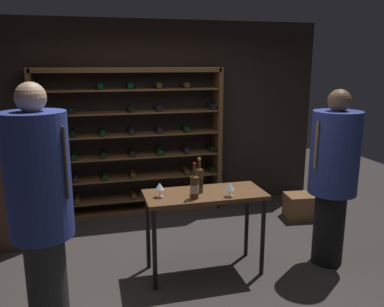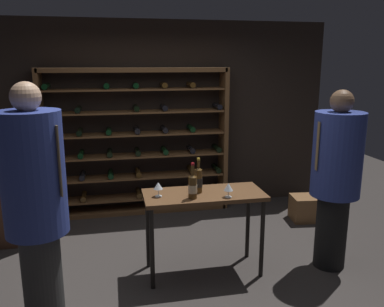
{
  "view_description": "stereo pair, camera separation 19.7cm",
  "coord_description": "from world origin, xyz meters",
  "px_view_note": "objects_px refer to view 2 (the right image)",
  "views": [
    {
      "loc": [
        -0.89,
        -3.55,
        2.1
      ],
      "look_at": [
        0.08,
        0.2,
        1.21
      ],
      "focal_mm": 37.05,
      "sensor_mm": 36.0,
      "label": 1
    },
    {
      "loc": [
        -0.7,
        -3.59,
        2.1
      ],
      "look_at": [
        0.08,
        0.2,
        1.21
      ],
      "focal_mm": 37.05,
      "sensor_mm": 36.0,
      "label": 2
    }
  ],
  "objects_px": {
    "person_guest_blue_shirt": "(36,202)",
    "wine_glass_stemmed_center": "(158,186)",
    "wine_bottle_gold_foil": "(193,186)",
    "wine_rack": "(137,143)",
    "person_guest_khaki": "(336,174)",
    "wine_bottle_amber_reserve": "(198,180)",
    "wine_glass_stemmed_left": "(228,187)",
    "wine_crate": "(309,208)",
    "display_cabinet": "(13,183)",
    "tasting_table": "(204,203)"
  },
  "relations": [
    {
      "from": "person_guest_blue_shirt",
      "to": "wine_glass_stemmed_center",
      "type": "distance_m",
      "value": 1.19
    },
    {
      "from": "tasting_table",
      "to": "wine_bottle_amber_reserve",
      "type": "height_order",
      "value": "wine_bottle_amber_reserve"
    },
    {
      "from": "tasting_table",
      "to": "display_cabinet",
      "type": "xyz_separation_m",
      "value": [
        -2.01,
        1.11,
        -0.01
      ]
    },
    {
      "from": "wine_bottle_gold_foil",
      "to": "wine_bottle_amber_reserve",
      "type": "distance_m",
      "value": 0.18
    },
    {
      "from": "wine_rack",
      "to": "person_guest_khaki",
      "type": "bearing_deg",
      "value": -46.85
    },
    {
      "from": "wine_bottle_amber_reserve",
      "to": "wine_glass_stemmed_left",
      "type": "relative_size",
      "value": 2.5
    },
    {
      "from": "wine_rack",
      "to": "wine_bottle_amber_reserve",
      "type": "bearing_deg",
      "value": -75.13
    },
    {
      "from": "person_guest_khaki",
      "to": "person_guest_blue_shirt",
      "type": "bearing_deg",
      "value": 109.32
    },
    {
      "from": "wine_crate",
      "to": "wine_glass_stemmed_center",
      "type": "relative_size",
      "value": 3.42
    },
    {
      "from": "display_cabinet",
      "to": "wine_glass_stemmed_center",
      "type": "distance_m",
      "value": 1.93
    },
    {
      "from": "display_cabinet",
      "to": "wine_glass_stemmed_left",
      "type": "distance_m",
      "value": 2.56
    },
    {
      "from": "wine_rack",
      "to": "tasting_table",
      "type": "relative_size",
      "value": 2.15
    },
    {
      "from": "display_cabinet",
      "to": "wine_bottle_amber_reserve",
      "type": "height_order",
      "value": "display_cabinet"
    },
    {
      "from": "wine_crate",
      "to": "display_cabinet",
      "type": "xyz_separation_m",
      "value": [
        -3.74,
        0.06,
        0.57
      ]
    },
    {
      "from": "wine_rack",
      "to": "tasting_table",
      "type": "distance_m",
      "value": 1.93
    },
    {
      "from": "person_guest_khaki",
      "to": "wine_glass_stemmed_left",
      "type": "distance_m",
      "value": 1.13
    },
    {
      "from": "wine_bottle_amber_reserve",
      "to": "wine_glass_stemmed_left",
      "type": "xyz_separation_m",
      "value": [
        0.25,
        -0.19,
        -0.03
      ]
    },
    {
      "from": "wine_crate",
      "to": "display_cabinet",
      "type": "relative_size",
      "value": 0.33
    },
    {
      "from": "person_guest_blue_shirt",
      "to": "wine_glass_stemmed_center",
      "type": "xyz_separation_m",
      "value": [
        0.99,
        0.64,
        -0.14
      ]
    },
    {
      "from": "wine_crate",
      "to": "wine_rack",
      "type": "bearing_deg",
      "value": 160.7
    },
    {
      "from": "wine_rack",
      "to": "person_guest_khaki",
      "type": "xyz_separation_m",
      "value": [
        1.86,
        -1.98,
        0.01
      ]
    },
    {
      "from": "wine_rack",
      "to": "tasting_table",
      "type": "height_order",
      "value": "wine_rack"
    },
    {
      "from": "person_guest_blue_shirt",
      "to": "wine_crate",
      "type": "height_order",
      "value": "person_guest_blue_shirt"
    },
    {
      "from": "person_guest_blue_shirt",
      "to": "tasting_table",
      "type": "bearing_deg",
      "value": 82.98
    },
    {
      "from": "person_guest_khaki",
      "to": "wine_bottle_gold_foil",
      "type": "bearing_deg",
      "value": 98.43
    },
    {
      "from": "person_guest_khaki",
      "to": "display_cabinet",
      "type": "xyz_separation_m",
      "value": [
        -3.34,
        1.26,
        -0.28
      ]
    },
    {
      "from": "wine_rack",
      "to": "wine_glass_stemmed_center",
      "type": "xyz_separation_m",
      "value": [
        0.08,
        -1.85,
        -0.05
      ]
    },
    {
      "from": "wine_glass_stemmed_left",
      "to": "wine_glass_stemmed_center",
      "type": "distance_m",
      "value": 0.67
    },
    {
      "from": "tasting_table",
      "to": "wine_bottle_gold_foil",
      "type": "relative_size",
      "value": 3.44
    },
    {
      "from": "wine_rack",
      "to": "person_guest_blue_shirt",
      "type": "relative_size",
      "value": 1.29
    },
    {
      "from": "person_guest_blue_shirt",
      "to": "display_cabinet",
      "type": "height_order",
      "value": "person_guest_blue_shirt"
    },
    {
      "from": "wine_crate",
      "to": "wine_bottle_amber_reserve",
      "type": "height_order",
      "value": "wine_bottle_amber_reserve"
    },
    {
      "from": "wine_bottle_gold_foil",
      "to": "wine_glass_stemmed_left",
      "type": "distance_m",
      "value": 0.34
    },
    {
      "from": "tasting_table",
      "to": "display_cabinet",
      "type": "relative_size",
      "value": 0.81
    },
    {
      "from": "person_guest_blue_shirt",
      "to": "wine_bottle_gold_foil",
      "type": "xyz_separation_m",
      "value": [
        1.3,
        0.52,
        -0.12
      ]
    },
    {
      "from": "wine_crate",
      "to": "wine_glass_stemmed_left",
      "type": "height_order",
      "value": "wine_glass_stemmed_left"
    },
    {
      "from": "wine_rack",
      "to": "wine_bottle_amber_reserve",
      "type": "distance_m",
      "value": 1.88
    },
    {
      "from": "wine_rack",
      "to": "wine_bottle_gold_foil",
      "type": "bearing_deg",
      "value": -78.73
    },
    {
      "from": "wine_bottle_gold_foil",
      "to": "wine_glass_stemmed_center",
      "type": "bearing_deg",
      "value": 158.6
    },
    {
      "from": "person_guest_blue_shirt",
      "to": "wine_glass_stemmed_center",
      "type": "relative_size",
      "value": 14.06
    },
    {
      "from": "person_guest_khaki",
      "to": "wine_crate",
      "type": "bearing_deg",
      "value": -9.43
    },
    {
      "from": "wine_bottle_amber_reserve",
      "to": "wine_glass_stemmed_left",
      "type": "distance_m",
      "value": 0.32
    },
    {
      "from": "wine_bottle_amber_reserve",
      "to": "wine_glass_stemmed_left",
      "type": "height_order",
      "value": "wine_bottle_amber_reserve"
    },
    {
      "from": "wine_glass_stemmed_left",
      "to": "wine_glass_stemmed_center",
      "type": "xyz_separation_m",
      "value": [
        -0.65,
        0.16,
        0.0
      ]
    },
    {
      "from": "person_guest_blue_shirt",
      "to": "wine_bottle_gold_foil",
      "type": "distance_m",
      "value": 1.4
    },
    {
      "from": "person_guest_blue_shirt",
      "to": "wine_bottle_amber_reserve",
      "type": "bearing_deg",
      "value": 84.54
    },
    {
      "from": "wine_bottle_amber_reserve",
      "to": "person_guest_blue_shirt",
      "type": "bearing_deg",
      "value": -154.23
    },
    {
      "from": "wine_rack",
      "to": "person_guest_khaki",
      "type": "relative_size",
      "value": 1.38
    },
    {
      "from": "wine_bottle_amber_reserve",
      "to": "wine_glass_stemmed_left",
      "type": "bearing_deg",
      "value": -37.33
    },
    {
      "from": "wine_crate",
      "to": "person_guest_blue_shirt",
      "type": "bearing_deg",
      "value": -151.87
    }
  ]
}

